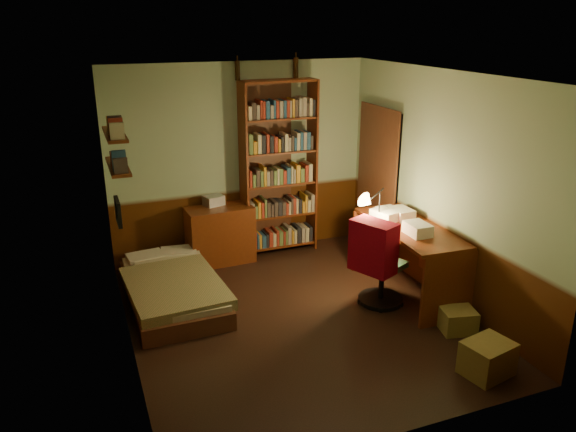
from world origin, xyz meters
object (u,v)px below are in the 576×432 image
object	(u,v)px
bookshelf	(279,169)
desk_lamp	(380,195)
cardboard_box_b	(458,320)
desk	(408,260)
dresser	(220,235)
cardboard_box_a	(487,358)
mini_stereo	(214,200)
office_chair	(383,261)
bed	(172,280)

from	to	relation	value
bookshelf	desk_lamp	world-z (taller)	bookshelf
cardboard_box_b	desk	bearing A→B (deg)	91.89
dresser	cardboard_box_a	xyz separation A→B (m)	(1.63, -3.36, -0.22)
mini_stereo	office_chair	xyz separation A→B (m)	(1.46, -1.91, -0.32)
bed	desk	bearing A→B (deg)	-17.93
bed	office_chair	distance (m)	2.42
bed	desk	xyz separation A→B (m)	(2.63, -0.81, 0.16)
bookshelf	office_chair	distance (m)	2.06
bed	cardboard_box_b	size ratio (longest dim) A/B	5.19
dresser	cardboard_box_b	world-z (taller)	dresser
desk	office_chair	xyz separation A→B (m)	(-0.40, -0.09, 0.09)
bed	office_chair	world-z (taller)	office_chair
desk_lamp	mini_stereo	bearing A→B (deg)	126.98
bookshelf	desk	world-z (taller)	bookshelf
cardboard_box_a	bed	bearing A→B (deg)	134.54
bed	office_chair	xyz separation A→B (m)	(2.23, -0.90, 0.25)
dresser	mini_stereo	size ratio (longest dim) A/B	3.51
office_chair	cardboard_box_b	xyz separation A→B (m)	(0.43, -0.85, -0.40)
bed	cardboard_box_a	size ratio (longest dim) A/B	4.16
desk_lamp	cardboard_box_a	xyz separation A→B (m)	(0.07, -1.93, -1.02)
desk	cardboard_box_a	world-z (taller)	desk
bed	cardboard_box_b	xyz separation A→B (m)	(2.66, -1.75, -0.14)
mini_stereo	desk_lamp	size ratio (longest dim) A/B	0.37
bookshelf	office_chair	size ratio (longest dim) A/B	2.29
bed	mini_stereo	distance (m)	1.40
desk	cardboard_box_b	world-z (taller)	desk
bookshelf	office_chair	bearing A→B (deg)	-76.37
dresser	office_chair	xyz separation A→B (m)	(1.43, -1.79, 0.13)
mini_stereo	office_chair	size ratio (longest dim) A/B	0.24
dresser	desk_lamp	size ratio (longest dim) A/B	1.31
office_chair	cardboard_box_a	bearing A→B (deg)	-107.27
bookshelf	cardboard_box_a	world-z (taller)	bookshelf
desk_lamp	cardboard_box_b	world-z (taller)	desk_lamp
office_chair	cardboard_box_a	xyz separation A→B (m)	(0.20, -1.58, -0.36)
office_chair	cardboard_box_b	bearing A→B (deg)	-87.93
dresser	cardboard_box_b	size ratio (longest dim) A/B	2.50
bookshelf	cardboard_box_b	size ratio (longest dim) A/B	6.85
mini_stereo	desk	size ratio (longest dim) A/B	0.15
cardboard_box_b	mini_stereo	bearing A→B (deg)	124.34
desk_lamp	cardboard_box_a	world-z (taller)	desk_lamp
dresser	desk	bearing A→B (deg)	-45.60
mini_stereo	desk	xyz separation A→B (m)	(1.86, -1.82, -0.41)
cardboard_box_a	cardboard_box_b	xyz separation A→B (m)	(0.23, 0.72, -0.04)
bookshelf	mini_stereo	bearing A→B (deg)	174.56
bed	cardboard_box_a	distance (m)	3.47
bed	desk_lamp	size ratio (longest dim) A/B	2.71
dresser	bed	bearing A→B (deg)	-134.92
office_chair	cardboard_box_a	world-z (taller)	office_chair
mini_stereo	bed	bearing A→B (deg)	-144.76
desk_lamp	cardboard_box_b	size ratio (longest dim) A/B	1.91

